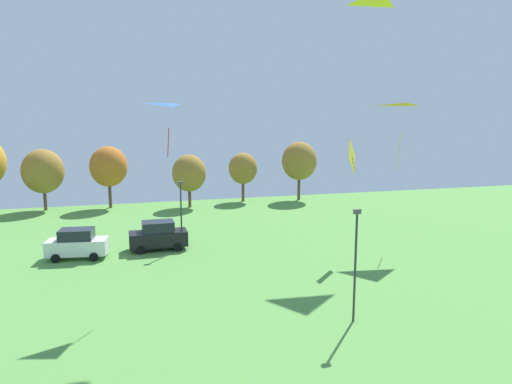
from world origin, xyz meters
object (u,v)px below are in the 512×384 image
(parked_car_leftmost, at_px, (77,244))
(treeline_tree_5, at_px, (299,161))
(parked_car_second_from_left, at_px, (158,236))
(treeline_tree_4, at_px, (243,168))
(kite_flying_10, at_px, (381,5))
(treeline_tree_2, at_px, (109,167))
(kite_flying_7, at_px, (352,156))
(light_post_1, at_px, (355,259))
(treeline_tree_1, at_px, (43,171))
(treeline_tree_3, at_px, (189,173))
(kite_flying_2, at_px, (406,118))
(light_post_0, at_px, (181,211))
(kite_flying_1, at_px, (172,119))

(parked_car_leftmost, distance_m, treeline_tree_5, 31.00)
(parked_car_second_from_left, distance_m, treeline_tree_4, 22.22)
(parked_car_leftmost, bearing_deg, treeline_tree_4, 55.70)
(kite_flying_10, bearing_deg, treeline_tree_2, 136.53)
(parked_car_leftmost, distance_m, treeline_tree_2, 19.88)
(kite_flying_7, relative_size, parked_car_second_from_left, 0.61)
(light_post_1, xyz_separation_m, treeline_tree_1, (-20.38, 35.07, 1.07))
(treeline_tree_1, bearing_deg, treeline_tree_3, -9.24)
(treeline_tree_1, bearing_deg, kite_flying_2, -37.11)
(kite_flying_10, xyz_separation_m, light_post_1, (-8.73, -13.67, -15.78))
(light_post_0, bearing_deg, light_post_1, -65.25)
(parked_car_second_from_left, height_order, treeline_tree_2, treeline_tree_2)
(parked_car_leftmost, distance_m, treeline_tree_3, 20.50)
(light_post_1, bearing_deg, kite_flying_1, 140.88)
(treeline_tree_1, xyz_separation_m, treeline_tree_3, (15.99, -2.60, -0.43))
(treeline_tree_4, bearing_deg, treeline_tree_5, -7.72)
(kite_flying_1, relative_size, treeline_tree_3, 0.39)
(light_post_0, height_order, treeline_tree_2, treeline_tree_2)
(kite_flying_7, bearing_deg, treeline_tree_3, 114.49)
(treeline_tree_4, bearing_deg, light_post_1, -94.20)
(kite_flying_1, height_order, treeline_tree_2, kite_flying_1)
(kite_flying_7, distance_m, treeline_tree_1, 35.26)
(light_post_1, height_order, treeline_tree_1, treeline_tree_1)
(treeline_tree_1, height_order, treeline_tree_4, treeline_tree_1)
(parked_car_leftmost, relative_size, light_post_0, 0.82)
(treeline_tree_4, bearing_deg, treeline_tree_1, 178.89)
(kite_flying_1, distance_m, treeline_tree_2, 28.76)
(treeline_tree_3, bearing_deg, kite_flying_2, -54.52)
(treeline_tree_1, bearing_deg, kite_flying_7, -42.95)
(treeline_tree_3, relative_size, treeline_tree_4, 1.01)
(treeline_tree_3, bearing_deg, light_post_0, -99.17)
(kite_flying_1, distance_m, treeline_tree_5, 32.77)
(light_post_0, bearing_deg, parked_car_leftmost, -177.38)
(kite_flying_10, distance_m, light_post_0, 22.62)
(treeline_tree_2, height_order, treeline_tree_5, treeline_tree_5)
(kite_flying_7, xyz_separation_m, light_post_0, (-12.46, 4.34, -4.40))
(kite_flying_2, bearing_deg, kite_flying_10, 130.80)
(kite_flying_1, distance_m, light_post_0, 11.33)
(parked_car_second_from_left, bearing_deg, parked_car_leftmost, -174.11)
(treeline_tree_1, bearing_deg, parked_car_leftmost, -74.70)
(kite_flying_2, xyz_separation_m, treeline_tree_4, (-7.75, 22.77, -6.27))
(treeline_tree_5, bearing_deg, light_post_0, -132.65)
(kite_flying_2, xyz_separation_m, parked_car_leftmost, (-25.22, 3.26, -9.27))
(parked_car_leftmost, height_order, light_post_1, light_post_1)
(kite_flying_10, height_order, treeline_tree_5, kite_flying_10)
(light_post_0, bearing_deg, kite_flying_1, -98.10)
(light_post_1, relative_size, treeline_tree_3, 0.96)
(parked_car_leftmost, relative_size, parked_car_second_from_left, 0.99)
(kite_flying_7, height_order, treeline_tree_2, kite_flying_7)
(light_post_0, xyz_separation_m, treeline_tree_2, (-6.20, 19.11, 1.68))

